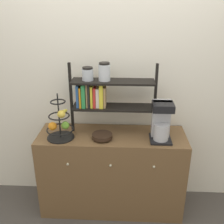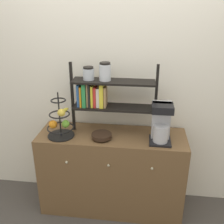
# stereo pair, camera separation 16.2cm
# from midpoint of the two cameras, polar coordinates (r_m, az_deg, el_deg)

# --- Properties ---
(ground_plane) EXTENTS (12.00, 12.00, 0.00)m
(ground_plane) POSITION_cam_midpoint_polar(r_m,az_deg,el_deg) (2.79, -2.10, -22.63)
(ground_plane) COLOR #47423D
(wall_back) EXTENTS (7.00, 0.05, 2.60)m
(wall_back) POSITION_cam_midpoint_polar(r_m,az_deg,el_deg) (2.55, -1.55, 7.20)
(wall_back) COLOR silver
(wall_back) RESTS_ON ground_plane
(sideboard) EXTENTS (1.39, 0.48, 0.83)m
(sideboard) POSITION_cam_midpoint_polar(r_m,az_deg,el_deg) (2.69, -1.80, -12.89)
(sideboard) COLOR brown
(sideboard) RESTS_ON ground_plane
(coffee_maker) EXTENTS (0.19, 0.20, 0.36)m
(coffee_maker) POSITION_cam_midpoint_polar(r_m,az_deg,el_deg) (2.34, 8.76, -2.06)
(coffee_maker) COLOR black
(coffee_maker) RESTS_ON sideboard
(fruit_stand) EXTENTS (0.25, 0.25, 0.43)m
(fruit_stand) POSITION_cam_midpoint_polar(r_m,az_deg,el_deg) (2.42, -13.33, -2.60)
(fruit_stand) COLOR black
(fruit_stand) RESTS_ON sideboard
(wooden_bowl) EXTENTS (0.18, 0.18, 0.05)m
(wooden_bowl) POSITION_cam_midpoint_polar(r_m,az_deg,el_deg) (2.39, -4.09, -5.29)
(wooden_bowl) COLOR black
(wooden_bowl) RESTS_ON sideboard
(shelf_hutch) EXTENTS (0.79, 0.20, 0.67)m
(shelf_hutch) POSITION_cam_midpoint_polar(r_m,az_deg,el_deg) (2.38, -4.37, 4.51)
(shelf_hutch) COLOR black
(shelf_hutch) RESTS_ON sideboard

